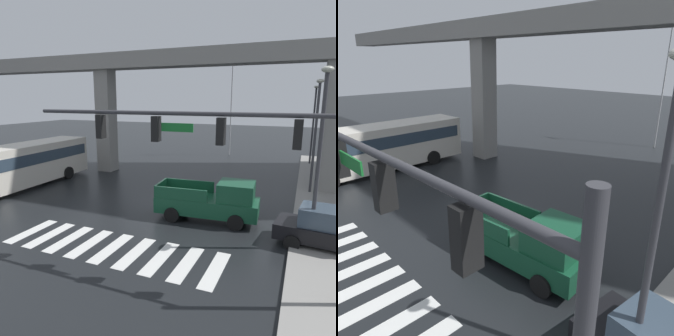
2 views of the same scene
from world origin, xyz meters
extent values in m
plane|color=black|center=(0.00, 0.00, 0.00)|extent=(120.00, 120.00, 0.00)
cube|color=silver|center=(-2.20, -6.32, 0.01)|extent=(0.55, 2.80, 0.01)
cube|color=silver|center=(-1.10, -6.32, 0.01)|extent=(0.55, 2.80, 0.01)
cube|color=silver|center=(0.00, -6.32, 0.01)|extent=(0.55, 2.80, 0.01)
cube|color=silver|center=(1.10, -6.32, 0.01)|extent=(0.55, 2.80, 0.01)
cube|color=silver|center=(2.20, -6.32, 0.01)|extent=(0.55, 2.80, 0.01)
cube|color=gray|center=(0.00, 6.27, 8.97)|extent=(57.47, 1.91, 1.20)
cube|color=gray|center=(-8.53, 6.27, 4.19)|extent=(1.30, 1.30, 8.37)
cube|color=#14472D|center=(2.67, -1.61, 0.78)|extent=(5.22, 2.26, 0.80)
cube|color=#14472D|center=(4.12, -1.51, 1.63)|extent=(1.82, 1.86, 0.90)
cube|color=#3F5160|center=(4.59, -1.48, 1.63)|extent=(0.22, 1.67, 0.77)
cube|color=#14472D|center=(1.47, -0.82, 1.48)|extent=(2.65, 0.29, 0.60)
cube|color=#14472D|center=(1.59, -2.57, 1.48)|extent=(2.65, 0.29, 0.60)
cube|color=#14472D|center=(0.18, -1.79, 1.48)|extent=(0.22, 1.75, 0.60)
cylinder|color=black|center=(4.19, -0.60, 0.38)|extent=(0.78, 0.33, 0.76)
cylinder|color=black|center=(4.32, -2.40, 0.38)|extent=(0.78, 0.33, 0.76)
cylinder|color=black|center=(1.03, -0.82, 0.38)|extent=(0.78, 0.33, 0.76)
cylinder|color=black|center=(1.16, -2.62, 0.38)|extent=(0.78, 0.33, 0.76)
cube|color=beige|center=(-10.81, -0.59, 1.64)|extent=(2.61, 10.83, 2.70)
cube|color=#2D3D4C|center=(-10.81, -0.59, 2.11)|extent=(2.65, 10.29, 0.76)
cylinder|color=black|center=(-9.62, 2.39, 0.48)|extent=(0.36, 0.96, 0.96)
cylinder|color=black|center=(-12.07, 2.37, 0.48)|extent=(0.36, 0.96, 0.96)
cylinder|color=black|center=(7.05, -1.82, 0.32)|extent=(0.66, 0.31, 0.64)
cylinder|color=#38383D|center=(3.01, -7.00, 5.60)|extent=(10.80, 0.14, 0.14)
cube|color=black|center=(6.81, -7.00, 5.08)|extent=(0.24, 0.32, 0.84)
sphere|color=red|center=(6.81, -7.00, 5.34)|extent=(0.17, 0.17, 0.17)
cube|color=black|center=(4.61, -7.00, 5.08)|extent=(0.24, 0.32, 0.84)
sphere|color=red|center=(4.61, -7.00, 5.34)|extent=(0.17, 0.17, 0.17)
cube|color=black|center=(2.41, -7.00, 5.08)|extent=(0.24, 0.32, 0.84)
cube|color=#19722D|center=(3.16, -7.00, 5.15)|extent=(1.10, 0.04, 0.28)
cylinder|color=#38383D|center=(7.55, -3.10, 3.50)|extent=(0.16, 0.16, 7.00)
cylinder|color=silver|center=(-0.60, 18.17, 5.78)|extent=(0.12, 0.12, 11.57)
camera|label=1|loc=(7.00, -16.67, 6.05)|focal=34.27mm
camera|label=2|loc=(9.47, -8.94, 7.04)|focal=34.30mm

